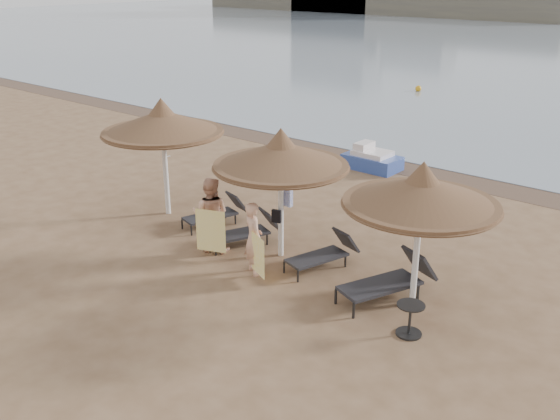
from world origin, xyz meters
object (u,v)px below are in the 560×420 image
(palapa_right, at_px, (422,192))
(pedal_boat, at_px, (371,159))
(palapa_center, at_px, (281,155))
(lounger_far_left, at_px, (218,212))
(person_right, at_px, (253,233))
(palapa_left, at_px, (162,123))
(person_left, at_px, (210,209))
(lounger_far_right, at_px, (392,279))
(lounger_near_left, at_px, (248,230))
(lounger_near_right, at_px, (325,252))
(side_table, at_px, (410,320))

(palapa_right, height_order, pedal_boat, palapa_right)
(palapa_center, distance_m, lounger_far_left, 3.30)
(palapa_right, distance_m, lounger_far_left, 6.39)
(person_right, bearing_deg, palapa_left, 10.32)
(person_right, bearing_deg, person_left, 17.21)
(lounger_far_right, bearing_deg, person_right, -139.67)
(palapa_left, xyz_separation_m, lounger_far_right, (7.19, -0.22, -2.14))
(lounger_near_left, relative_size, person_right, 0.97)
(lounger_near_right, relative_size, lounger_far_right, 0.83)
(lounger_far_left, height_order, lounger_near_right, lounger_near_right)
(palapa_left, height_order, lounger_near_right, palapa_left)
(palapa_left, relative_size, person_right, 1.67)
(lounger_near_left, bearing_deg, palapa_center, 23.32)
(palapa_right, distance_m, side_table, 2.41)
(palapa_left, relative_size, pedal_boat, 1.73)
(palapa_right, bearing_deg, side_table, -64.43)
(lounger_far_left, relative_size, person_right, 0.94)
(person_left, bearing_deg, palapa_left, -48.54)
(palapa_center, bearing_deg, palapa_right, -1.29)
(lounger_near_right, bearing_deg, lounger_far_left, -167.49)
(lounger_far_left, bearing_deg, lounger_near_left, -0.82)
(palapa_center, height_order, side_table, palapa_center)
(person_left, distance_m, person_right, 1.60)
(lounger_near_left, height_order, person_right, person_right)
(lounger_far_right, bearing_deg, lounger_near_right, -166.78)
(palapa_center, relative_size, palapa_right, 1.02)
(palapa_left, relative_size, palapa_center, 1.04)
(palapa_center, bearing_deg, lounger_near_left, -179.87)
(palapa_center, height_order, pedal_boat, palapa_center)
(lounger_near_left, relative_size, lounger_near_right, 1.02)
(palapa_left, xyz_separation_m, person_right, (4.26, -1.18, -1.59))
(palapa_right, bearing_deg, person_right, -163.47)
(pedal_boat, bearing_deg, side_table, -53.63)
(lounger_far_right, xyz_separation_m, person_right, (-2.93, -0.96, 0.55))
(lounger_far_right, bearing_deg, palapa_center, -160.22)
(palapa_left, height_order, side_table, palapa_left)
(palapa_center, xyz_separation_m, lounger_near_left, (-1.04, -0.00, -2.10))
(palapa_right, xyz_separation_m, person_right, (-3.40, -1.01, -1.43))
(side_table, distance_m, pedal_boat, 10.34)
(lounger_far_left, relative_size, lounger_near_left, 0.96)
(lounger_near_right, distance_m, lounger_far_right, 1.90)
(pedal_boat, bearing_deg, palapa_right, -52.34)
(lounger_near_left, distance_m, lounger_far_right, 4.10)
(palapa_left, relative_size, person_left, 1.52)
(lounger_far_right, distance_m, side_table, 1.41)
(palapa_left, xyz_separation_m, pedal_boat, (2.13, 7.16, -2.24))
(lounger_near_left, height_order, lounger_near_right, lounger_near_left)
(palapa_center, xyz_separation_m, lounger_far_left, (-2.51, 0.42, -2.11))
(side_table, bearing_deg, lounger_far_left, 166.61)
(lounger_near_right, distance_m, pedal_boat, 7.77)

